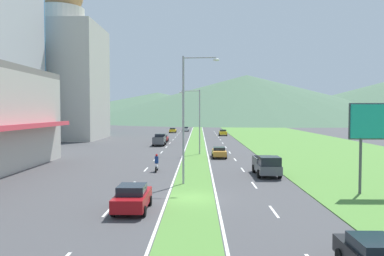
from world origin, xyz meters
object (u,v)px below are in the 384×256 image
object	(u,v)px
street_lamp_near	(187,112)
motorcycle_rider	(157,164)
car_6	(186,129)
pickup_truck_1	(160,140)
car_3	(132,198)
car_5	(173,130)
car_0	(163,138)
pickup_truck_0	(267,166)
car_1	(219,152)
car_4	(223,132)
street_lamp_mid	(197,117)

from	to	relation	value
street_lamp_near	motorcycle_rider	world-z (taller)	street_lamp_near
car_6	pickup_truck_1	distance (m)	48.46
car_3	car_6	distance (m)	93.53
car_5	pickup_truck_1	bearing A→B (deg)	-179.40
car_3	car_6	xyz separation A→B (m)	(0.01, 93.53, -0.09)
car_0	pickup_truck_0	size ratio (longest dim) A/B	0.80
car_1	car_5	distance (m)	59.58
car_6	car_4	bearing A→B (deg)	-153.47
street_lamp_near	pickup_truck_0	size ratio (longest dim) A/B	1.99
car_4	pickup_truck_0	size ratio (longest dim) A/B	0.77
car_3	motorcycle_rider	bearing A→B (deg)	0.77
car_1	pickup_truck_1	distance (m)	20.44
car_3	car_6	world-z (taller)	car_3
car_5	pickup_truck_1	distance (m)	40.76
street_lamp_near	car_1	world-z (taller)	street_lamp_near
car_5	pickup_truck_0	xyz separation A→B (m)	(14.00, -73.06, 0.26)
car_4	motorcycle_rider	size ratio (longest dim) A/B	2.07
car_5	motorcycle_rider	distance (m)	70.69
street_lamp_mid	pickup_truck_0	xyz separation A→B (m)	(6.70, -17.91, -4.32)
car_0	car_3	size ratio (longest dim) A/B	1.01
car_3	motorcycle_rider	world-z (taller)	motorcycle_rider
car_0	motorcycle_rider	bearing A→B (deg)	-175.58
pickup_truck_1	motorcycle_rider	world-z (taller)	pickup_truck_1
car_1	pickup_truck_1	bearing A→B (deg)	-151.37
street_lamp_mid	car_5	world-z (taller)	street_lamp_mid
car_1	car_6	distance (m)	66.65
street_lamp_mid	pickup_truck_1	distance (m)	16.53
car_4	motorcycle_rider	bearing A→B (deg)	-10.20
pickup_truck_1	motorcycle_rider	distance (m)	30.00
street_lamp_near	car_3	bearing A→B (deg)	-110.04
car_0	car_1	size ratio (longest dim) A/B	0.97
car_0	pickup_truck_0	xyz separation A→B (m)	(13.66, -39.77, 0.25)
street_lamp_near	car_5	bearing A→B (deg)	94.82
motorcycle_rider	car_0	bearing A→B (deg)	4.42
car_5	pickup_truck_0	distance (m)	74.39
street_lamp_near	car_5	xyz separation A→B (m)	(-6.53, 77.41, -5.38)
street_lamp_near	car_3	size ratio (longest dim) A/B	2.51
street_lamp_near	car_6	size ratio (longest dim) A/B	2.29
street_lamp_mid	car_3	world-z (taller)	street_lamp_mid
street_lamp_mid	pickup_truck_1	bearing A→B (deg)	115.50
street_lamp_mid	car_1	xyz separation A→B (m)	(2.92, -3.54, -4.57)
street_lamp_near	motorcycle_rider	bearing A→B (deg)	116.00
car_3	car_5	bearing A→B (deg)	2.28
pickup_truck_0	pickup_truck_1	size ratio (longest dim) A/B	1.00
car_4	street_lamp_near	bearing A→B (deg)	-6.27
street_lamp_mid	pickup_truck_1	world-z (taller)	street_lamp_mid
car_3	car_4	bearing A→B (deg)	-7.94
car_3	motorcycle_rider	size ratio (longest dim) A/B	2.14
street_lamp_mid	motorcycle_rider	world-z (taller)	street_lamp_mid
car_3	motorcycle_rider	distance (m)	15.30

